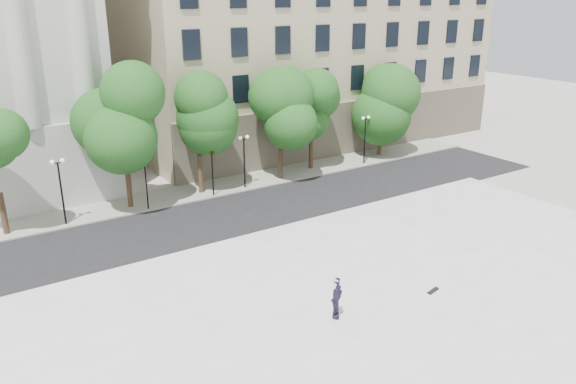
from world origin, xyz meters
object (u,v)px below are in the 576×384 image
at_px(skateboard, 433,291).
at_px(person_lying, 336,313).
at_px(traffic_light_west, 144,158).
at_px(traffic_light_east, 211,148).

bearing_deg(skateboard, person_lying, 159.94).
relative_size(person_lying, skateboard, 2.44).
distance_m(traffic_light_west, person_lying, 19.00).
height_order(person_lying, skateboard, person_lying).
distance_m(traffic_light_east, person_lying, 19.15).
bearing_deg(skateboard, traffic_light_west, 98.34).
height_order(traffic_light_west, traffic_light_east, traffic_light_west).
xyz_separation_m(traffic_light_west, skateboard, (7.43, -19.37, -3.29)).
height_order(traffic_light_west, person_lying, traffic_light_west).
bearing_deg(traffic_light_west, person_lying, -84.09).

